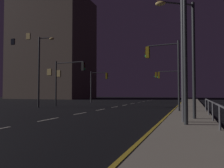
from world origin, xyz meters
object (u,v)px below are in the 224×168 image
at_px(street_lamp_corner, 41,65).
at_px(traffic_light_near_left, 98,81).
at_px(traffic_light_far_right, 172,79).
at_px(street_lamp_across_street, 187,46).
at_px(street_lamp_far_end, 179,35).
at_px(building_distant, 52,49).
at_px(street_lamp_mid_block, 177,33).
at_px(traffic_light_mid_left, 68,74).
at_px(traffic_light_far_center, 171,79).
at_px(traffic_light_near_right, 164,63).

bearing_deg(street_lamp_corner, traffic_light_near_left, 84.65).
relative_size(traffic_light_far_right, street_lamp_across_street, 0.74).
xyz_separation_m(street_lamp_far_end, building_distant, (-34.53, 40.31, 8.80)).
distance_m(street_lamp_across_street, street_lamp_mid_block, 1.45).
relative_size(traffic_light_mid_left, street_lamp_far_end, 0.77).
distance_m(traffic_light_far_center, street_lamp_far_end, 29.87).
height_order(street_lamp_across_street, building_distant, building_distant).
relative_size(traffic_light_near_right, traffic_light_far_center, 1.03).
xyz_separation_m(street_lamp_mid_block, building_distant, (-34.39, 39.52, 8.46)).
height_order(traffic_light_near_left, traffic_light_far_right, traffic_light_far_right).
bearing_deg(street_lamp_mid_block, street_lamp_corner, 150.84).
relative_size(traffic_light_far_center, street_lamp_corner, 0.73).
relative_size(traffic_light_mid_left, street_lamp_across_street, 0.80).
bearing_deg(traffic_light_far_right, street_lamp_mid_block, -84.77).
relative_size(street_lamp_across_street, street_lamp_mid_block, 0.87).
bearing_deg(traffic_light_far_right, building_distant, 151.94).
xyz_separation_m(traffic_light_near_left, street_lamp_mid_block, (13.00, -20.52, 1.23)).
height_order(traffic_light_far_right, street_lamp_corner, street_lamp_corner).
xyz_separation_m(traffic_light_near_right, street_lamp_far_end, (1.57, -7.58, 0.29)).
height_order(traffic_light_mid_left, street_lamp_far_end, street_lamp_far_end).
bearing_deg(street_lamp_corner, traffic_light_mid_left, 58.81).
distance_m(street_lamp_mid_block, street_lamp_far_end, 0.87).
bearing_deg(street_lamp_corner, street_lamp_mid_block, -29.16).
relative_size(traffic_light_far_right, building_distant, 0.18).
xyz_separation_m(traffic_light_near_left, street_lamp_across_street, (13.43, -19.22, 0.74)).
distance_m(traffic_light_near_right, building_distant, 47.33).
relative_size(traffic_light_mid_left, street_lamp_corner, 0.70).
height_order(traffic_light_near_left, traffic_light_far_center, traffic_light_far_center).
bearing_deg(traffic_light_far_right, traffic_light_near_left, -170.88).
bearing_deg(street_lamp_across_street, street_lamp_mid_block, -108.58).
bearing_deg(street_lamp_corner, street_lamp_across_street, -24.34).
distance_m(traffic_light_far_center, building_distant, 34.57).
distance_m(traffic_light_near_left, street_lamp_mid_block, 24.32).
height_order(traffic_light_near_left, traffic_light_mid_left, traffic_light_mid_left).
bearing_deg(building_distant, street_lamp_mid_block, -48.97).
bearing_deg(traffic_light_near_left, traffic_light_far_center, 39.44).
bearing_deg(traffic_light_near_right, traffic_light_mid_left, 160.91).
xyz_separation_m(traffic_light_near_right, traffic_light_mid_left, (-11.10, 3.84, -0.31)).
height_order(traffic_light_near_right, building_distant, building_distant).
bearing_deg(traffic_light_near_left, street_lamp_mid_block, -57.65).
relative_size(traffic_light_near_left, street_lamp_far_end, 0.72).
distance_m(traffic_light_far_right, traffic_light_mid_left, 15.67).
distance_m(street_lamp_across_street, street_lamp_far_end, 2.12).
relative_size(traffic_light_far_right, traffic_light_far_center, 0.89).
bearing_deg(street_lamp_mid_block, traffic_light_mid_left, 139.67).
bearing_deg(street_lamp_corner, street_lamp_far_end, -31.29).
height_order(traffic_light_far_right, traffic_light_far_center, traffic_light_far_center).
height_order(traffic_light_mid_left, street_lamp_mid_block, street_lamp_mid_block).
distance_m(traffic_light_near_right, traffic_light_far_center, 22.19).
distance_m(street_lamp_across_street, building_distant, 52.48).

